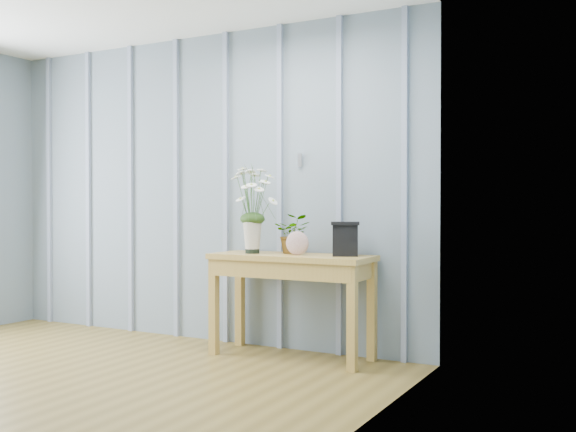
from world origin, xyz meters
The scene contains 6 objects.
room_shell centered at (0.00, 0.92, 1.99)m, with size 4.00×4.50×2.50m.
sideboard centered at (0.98, 1.99, 0.64)m, with size 1.20×0.45×0.75m.
daisy_vase centered at (0.67, 1.95, 1.16)m, with size 0.47×0.36×0.66m.
spider_plant centered at (0.94, 2.10, 0.90)m, with size 0.26×0.23×0.29m, color #1D3A12.
felt_disc_vessel centered at (1.05, 1.95, 0.84)m, with size 0.17×0.05×0.17m, color #894652.
carved_box centered at (1.38, 2.04, 0.87)m, with size 0.24×0.22×0.24m.
Camera 1 is at (3.27, -2.31, 1.11)m, focal length 42.00 mm.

